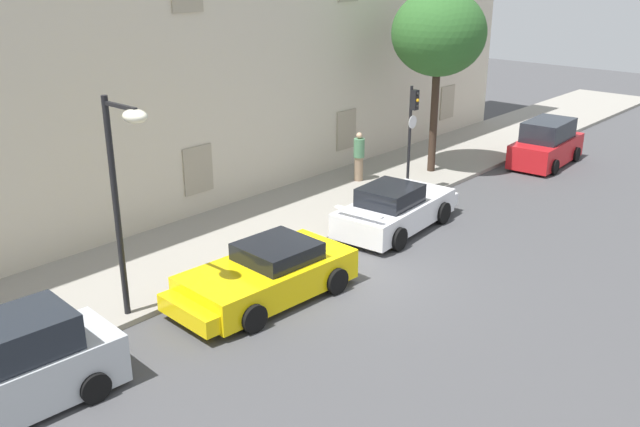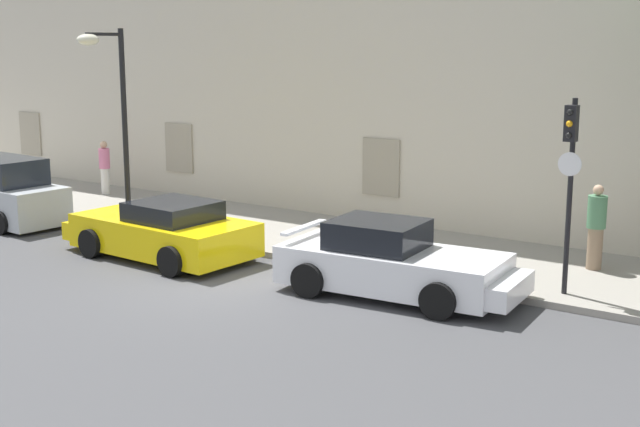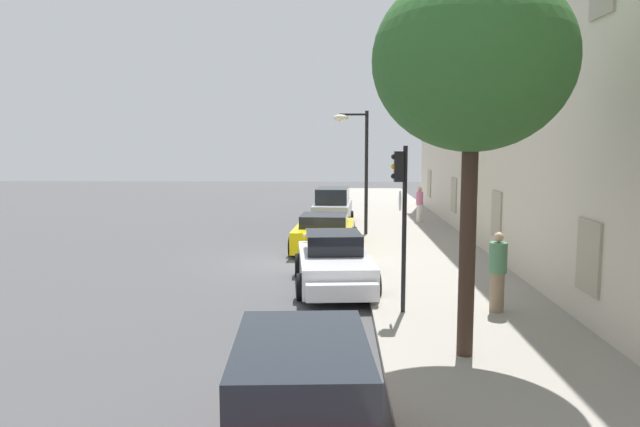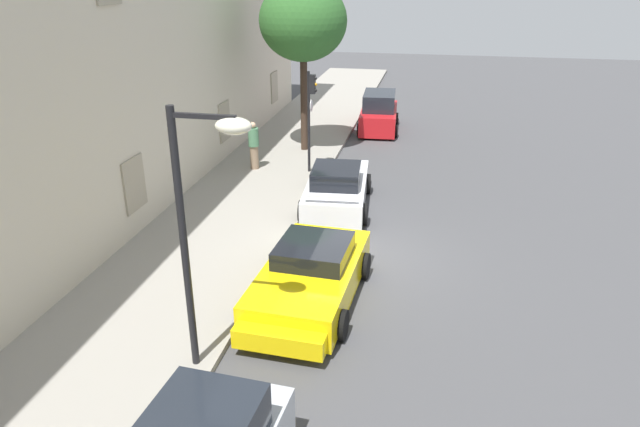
# 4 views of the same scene
# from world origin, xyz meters

# --- Properties ---
(ground_plane) EXTENTS (80.00, 80.00, 0.00)m
(ground_plane) POSITION_xyz_m (0.00, 0.00, 0.00)
(ground_plane) COLOR #444447
(sidewalk) EXTENTS (60.00, 4.32, 0.14)m
(sidewalk) POSITION_xyz_m (0.00, 4.30, 0.07)
(sidewalk) COLOR gray
(sidewalk) RESTS_ON ground
(sportscar_red_lead) EXTENTS (4.75, 2.44, 1.33)m
(sportscar_red_lead) POSITION_xyz_m (-2.55, 0.89, 0.59)
(sportscar_red_lead) COLOR yellow
(sportscar_red_lead) RESTS_ON ground
(sportscar_yellow_flank) EXTENTS (4.83, 2.35, 1.45)m
(sportscar_yellow_flank) POSITION_xyz_m (3.48, 1.27, 0.62)
(sportscar_yellow_flank) COLOR white
(sportscar_yellow_flank) RESTS_ON ground
(hatchback_parked) EXTENTS (3.96, 2.01, 1.78)m
(hatchback_parked) POSITION_xyz_m (-8.59, 1.11, 0.81)
(hatchback_parked) COLOR #B2B7BC
(hatchback_parked) RESTS_ON ground
(traffic_light) EXTENTS (0.44, 0.36, 3.69)m
(traffic_light) POSITION_xyz_m (6.20, 2.74, 2.65)
(traffic_light) COLOR black
(traffic_light) RESTS_ON sidewalk
(street_lamp) EXTENTS (0.44, 1.42, 5.01)m
(street_lamp) POSITION_xyz_m (-5.29, 2.05, 3.65)
(street_lamp) COLOR black
(street_lamp) RESTS_ON sidewalk
(pedestrian_admiring) EXTENTS (0.46, 0.46, 1.79)m
(pedestrian_admiring) POSITION_xyz_m (6.11, 4.91, 1.05)
(pedestrian_admiring) COLOR #8C7259
(pedestrian_admiring) RESTS_ON sidewalk
(pedestrian_strolling) EXTENTS (0.47, 0.47, 1.65)m
(pedestrian_strolling) POSITION_xyz_m (-9.23, 5.21, 0.99)
(pedestrian_strolling) COLOR silver
(pedestrian_strolling) RESTS_ON sidewalk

